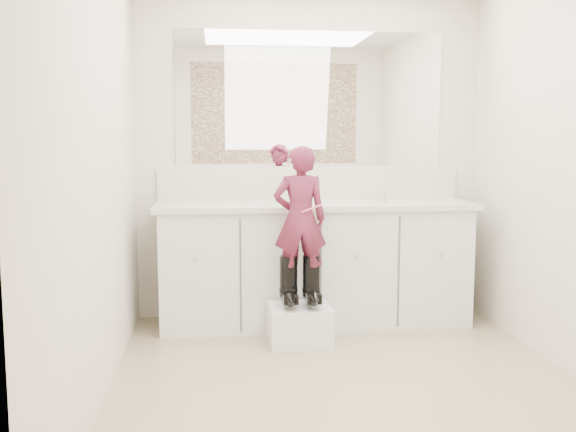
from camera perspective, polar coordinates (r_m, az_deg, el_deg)
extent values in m
plane|color=#8E715D|center=(3.65, 5.35, -14.78)|extent=(3.00, 3.00, 0.00)
plane|color=beige|center=(4.88, 1.94, 5.15)|extent=(2.60, 0.00, 2.60)
plane|color=beige|center=(1.96, 14.65, 2.40)|extent=(2.60, 0.00, 2.60)
plane|color=beige|center=(3.38, -16.59, 4.12)|extent=(0.00, 3.00, 3.00)
cube|color=silver|center=(4.69, 2.38, -4.45)|extent=(2.20, 0.55, 0.85)
cube|color=beige|center=(4.61, 2.44, 0.94)|extent=(2.28, 0.58, 0.04)
cube|color=beige|center=(4.87, 1.95, 2.97)|extent=(2.28, 0.03, 0.25)
cube|color=white|center=(4.87, 1.98, 10.33)|extent=(2.00, 0.02, 1.00)
cube|color=#472819|center=(1.99, 14.95, 15.48)|extent=(2.00, 0.01, 1.20)
cylinder|color=silver|center=(4.77, 2.14, 1.98)|extent=(0.08, 0.08, 0.10)
imported|color=beige|center=(4.72, 8.35, 1.76)|extent=(0.09, 0.09, 0.08)
imported|color=white|center=(4.64, -0.41, 2.29)|extent=(0.10, 0.10, 0.17)
cube|color=white|center=(4.28, 1.06, -9.64)|extent=(0.41, 0.34, 0.26)
imported|color=#9C3054|center=(4.14, 1.08, -0.29)|extent=(0.35, 0.23, 0.95)
cylinder|color=pink|center=(4.08, 2.16, 0.69)|extent=(0.14, 0.01, 0.06)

